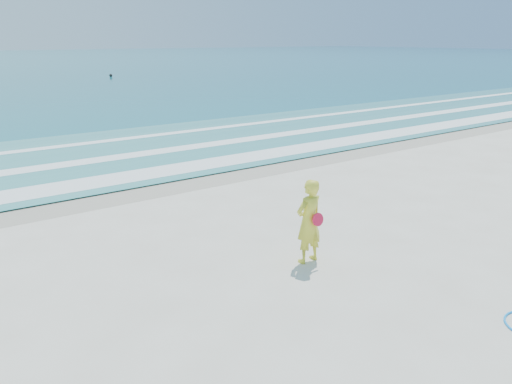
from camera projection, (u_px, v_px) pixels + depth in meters
ground at (369, 312)px, 8.34m from camera, size 400.00×400.00×0.00m
wet_sand at (147, 187)px, 15.31m from camera, size 400.00×2.40×0.00m
shallow at (93, 156)px, 19.17m from camera, size 400.00×10.00×0.01m
foam_near at (130, 176)px, 16.30m from camera, size 400.00×1.40×0.01m
foam_mid at (100, 160)px, 18.55m from camera, size 400.00×0.90×0.01m
foam_far at (73, 145)px, 21.11m from camera, size 400.00×0.60×0.01m
buoy at (111, 75)px, 57.88m from camera, size 0.36×0.36×0.36m
woman at (309, 221)px, 9.98m from camera, size 0.66×0.46×1.74m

